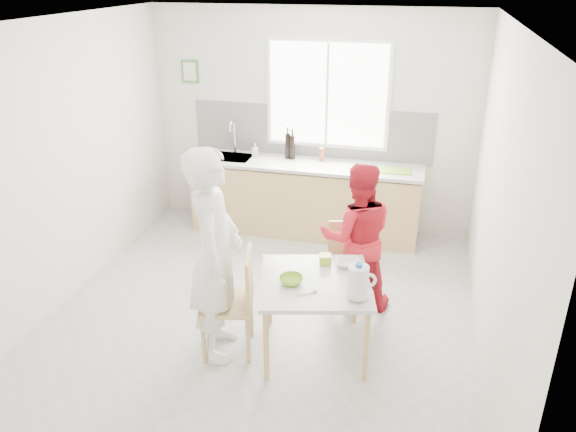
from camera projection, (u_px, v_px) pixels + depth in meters
name	position (u px, v px, depth m)	size (l,w,h in m)	color
ground	(261.00, 315.00, 5.45)	(4.50, 4.50, 0.00)	#B7B7B2
room_shell	(257.00, 153.00, 4.78)	(4.50, 4.50, 4.50)	silver
window	(328.00, 95.00, 6.68)	(1.50, 0.06, 1.30)	white
backsplash	(311.00, 132.00, 6.93)	(3.00, 0.02, 0.65)	white
picture_frame	(190.00, 71.00, 6.99)	(0.22, 0.03, 0.28)	#3B833F
kitchen_counter	(304.00, 201.00, 7.00)	(2.84, 0.64, 1.37)	tan
dining_table	(315.00, 288.00, 4.71)	(1.10, 1.10, 0.70)	silver
chair_left	(235.00, 298.00, 4.76)	(0.53, 0.53, 0.95)	tan
chair_far	(347.00, 260.00, 5.53)	(0.46, 0.46, 0.82)	tan
person_white	(215.00, 256.00, 4.59)	(0.68, 0.45, 1.86)	white
person_red	(357.00, 237.00, 5.33)	(0.72, 0.56, 1.48)	red
bowl_green	(291.00, 280.00, 4.63)	(0.20, 0.20, 0.06)	#82B72A
bowl_white	(348.00, 263.00, 4.90)	(0.22, 0.22, 0.05)	silver
milk_jug	(359.00, 281.00, 4.36)	(0.23, 0.17, 0.29)	white
green_box	(325.00, 259.00, 4.92)	(0.10, 0.10, 0.09)	#92BA2A
spoon	(306.00, 293.00, 4.48)	(0.01, 0.01, 0.16)	#A5A5AA
cutting_board	(396.00, 171.00, 6.52)	(0.35, 0.25, 0.01)	#77B329
wine_bottle_a	(288.00, 146.00, 6.90)	(0.07, 0.07, 0.32)	black
wine_bottle_b	(292.00, 147.00, 6.88)	(0.07, 0.07, 0.30)	black
jar_amber	(321.00, 155.00, 6.84)	(0.06, 0.06, 0.16)	#965020
soap_bottle	(255.00, 150.00, 6.98)	(0.08, 0.08, 0.17)	#999999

